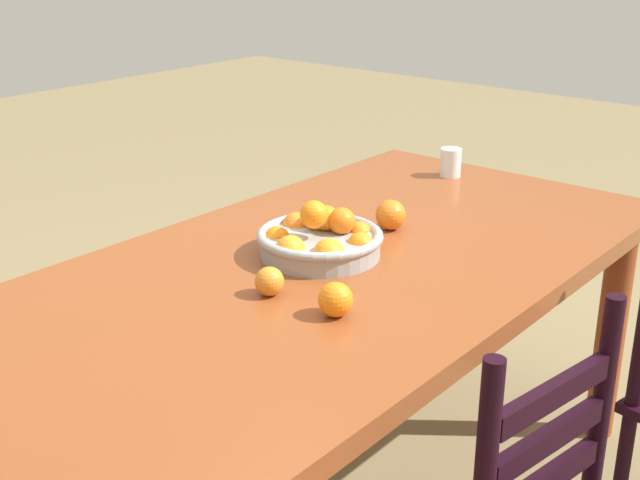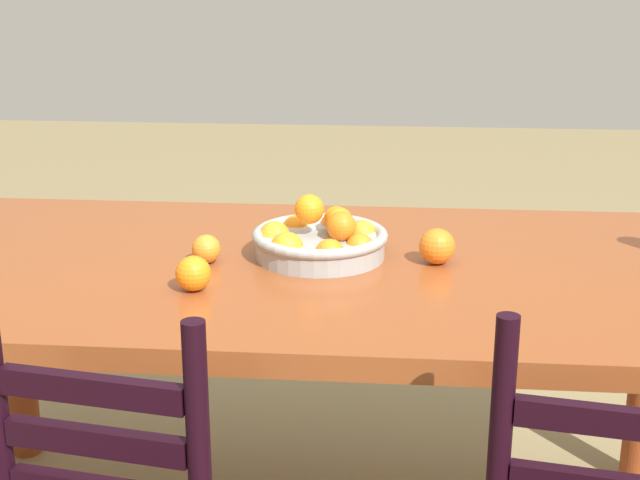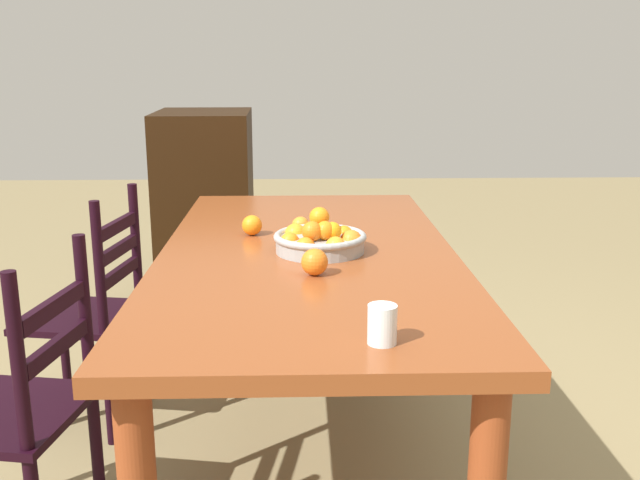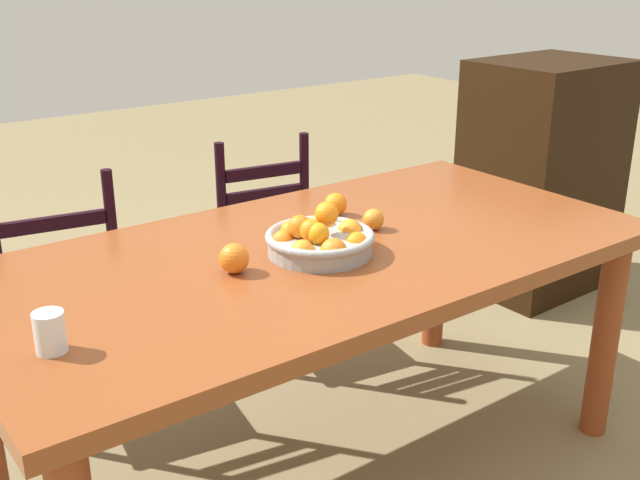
# 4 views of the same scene
# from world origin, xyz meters

# --- Properties ---
(dining_table) EXTENTS (1.95, 0.97, 0.76)m
(dining_table) POSITION_xyz_m (0.00, 0.00, 0.66)
(dining_table) COLOR brown
(dining_table) RESTS_ON ground
(fruit_bowl) EXTENTS (0.31, 0.31, 0.15)m
(fruit_bowl) POSITION_xyz_m (-0.03, -0.04, 0.80)
(fruit_bowl) COLOR #979B9B
(fruit_bowl) RESTS_ON dining_table
(orange_loose_0) EXTENTS (0.07, 0.07, 0.07)m
(orange_loose_0) POSITION_xyz_m (0.21, 0.20, 0.79)
(orange_loose_0) COLOR orange
(orange_loose_0) RESTS_ON dining_table
(orange_loose_1) EXTENTS (0.06, 0.06, 0.06)m
(orange_loose_1) POSITION_xyz_m (0.22, 0.02, 0.79)
(orange_loose_1) COLOR orange
(orange_loose_1) RESTS_ON dining_table
(orange_loose_2) EXTENTS (0.08, 0.08, 0.08)m
(orange_loose_2) POSITION_xyz_m (-0.29, -0.02, 0.80)
(orange_loose_2) COLOR orange
(orange_loose_2) RESTS_ON dining_table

